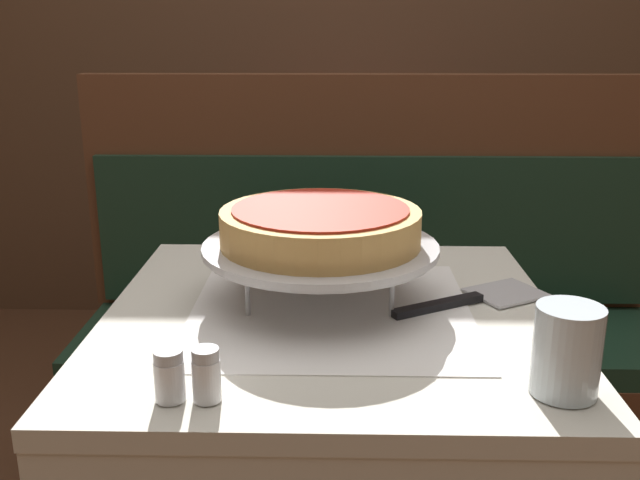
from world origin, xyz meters
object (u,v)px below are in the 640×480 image
dining_table_rear (359,185)px  pizza_pan_stand (320,250)px  dining_table_front (331,371)px  pepper_shaker (206,375)px  salt_shaker (169,376)px  deep_dish_pizza (320,226)px  condiment_caddy (362,149)px  water_glass_near (567,350)px  pizza_server (474,299)px  booth_bench (372,367)px

dining_table_rear → pizza_pan_stand: 1.37m
dining_table_front → dining_table_rear: 1.40m
pepper_shaker → salt_shaker: bearing=180.0°
deep_dish_pizza → condiment_caddy: (0.11, 1.26, -0.09)m
deep_dish_pizza → pizza_pan_stand: bearing=0.0°
condiment_caddy → dining_table_front: bearing=-94.1°
dining_table_front → water_glass_near: water_glass_near is taller
dining_table_rear → pizza_pan_stand: size_ratio=2.08×
dining_table_front → pizza_server: size_ratio=2.83×
booth_bench → pepper_shaker: 1.13m
dining_table_front → booth_bench: size_ratio=0.50×
pepper_shaker → dining_table_rear: bearing=82.1°
dining_table_rear → pepper_shaker: 1.70m
water_glass_near → pepper_shaker: size_ratio=1.67×
dining_table_rear → water_glass_near: size_ratio=7.04×
dining_table_front → water_glass_near: 0.42m
pizza_pan_stand → water_glass_near: bearing=-44.7°
pizza_pan_stand → dining_table_rear: bearing=85.6°
dining_table_rear → booth_bench: bearing=-88.3°
water_glass_near → deep_dish_pizza: bearing=135.3°
dining_table_rear → booth_bench: size_ratio=0.51×
dining_table_front → condiment_caddy: 1.31m
dining_table_front → deep_dish_pizza: deep_dish_pizza is taller
dining_table_front → booth_bench: bearing=81.3°
water_glass_near → dining_table_rear: bearing=96.8°
deep_dish_pizza → pizza_server: deep_dish_pizza is taller
water_glass_near → salt_shaker: size_ratio=1.75×
condiment_caddy → water_glass_near: bearing=-83.0°
pizza_pan_stand → pepper_shaker: 0.35m
water_glass_near → booth_bench: bearing=100.4°
deep_dish_pizza → dining_table_rear: bearing=85.6°
dining_table_front → pizza_pan_stand: (-0.02, 0.04, 0.19)m
dining_table_front → dining_table_rear: (0.09, 1.39, 0.01)m
dining_table_front → salt_shaker: 0.37m
pepper_shaker → deep_dish_pizza: bearing=68.6°
water_glass_near → salt_shaker: 0.48m
pizza_pan_stand → deep_dish_pizza: deep_dish_pizza is taller
condiment_caddy → deep_dish_pizza: bearing=-95.1°
booth_bench → salt_shaker: booth_bench is taller
dining_table_rear → pizza_pan_stand: bearing=-94.4°
booth_bench → condiment_caddy: 0.77m
dining_table_rear → pepper_shaker: (-0.23, -1.68, 0.13)m
dining_table_front → booth_bench: (0.11, 0.70, -0.35)m
salt_shaker → pepper_shaker: pepper_shaker is taller
deep_dish_pizza → pepper_shaker: bearing=-111.4°
deep_dish_pizza → pepper_shaker: 0.36m
booth_bench → water_glass_near: booth_bench is taller
booth_bench → pizza_pan_stand: 0.86m
dining_table_front → water_glass_near: size_ratio=6.98×
pizza_server → salt_shaker: size_ratio=4.30×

